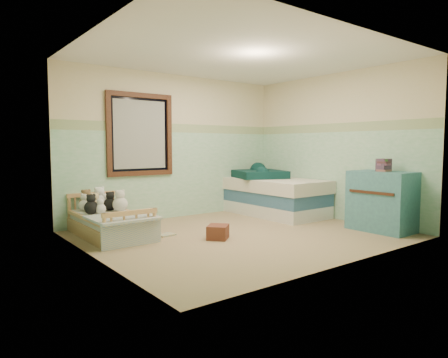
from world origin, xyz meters
TOP-DOWN VIEW (x-y plane):
  - floor at (0.00, 0.00)m, footprint 4.20×3.60m
  - ceiling at (0.00, 0.00)m, footprint 4.20×3.60m
  - wall_back at (0.00, 1.80)m, footprint 4.20×0.04m
  - wall_front at (0.00, -1.80)m, footprint 4.20×0.04m
  - wall_left at (-2.10, 0.00)m, footprint 0.04×3.60m
  - wall_right at (2.10, 0.00)m, footprint 0.04×3.60m
  - wainscot_mint at (0.00, 1.79)m, footprint 4.20×0.01m
  - border_strip at (0.00, 1.79)m, footprint 4.20×0.01m
  - window_frame at (-0.70, 1.76)m, footprint 1.16×0.06m
  - window_blinds at (-0.70, 1.77)m, footprint 0.92×0.01m
  - toddler_bed_frame at (-1.54, 1.05)m, footprint 0.74×1.48m
  - toddler_mattress at (-1.54, 1.05)m, footprint 0.67×1.41m
  - patchwork_quilt at (-1.54, 0.59)m, footprint 0.80×0.74m
  - plush_bed_brown at (-1.69, 1.55)m, footprint 0.21×0.21m
  - plush_bed_white at (-1.49, 1.55)m, footprint 0.23×0.23m
  - plush_bed_tan at (-1.64, 1.33)m, footprint 0.19×0.19m
  - plush_bed_dark at (-1.41, 1.33)m, footprint 0.19×0.19m
  - plush_floor_cream at (-1.71, 1.19)m, footprint 0.25×0.25m
  - plush_floor_tan at (-1.58, 0.80)m, footprint 0.24×0.24m
  - twin_bed_frame at (1.55, 0.97)m, footprint 1.01×2.03m
  - twin_boxspring at (1.55, 0.97)m, footprint 1.01×2.03m
  - twin_mattress at (1.55, 0.97)m, footprint 1.05×2.07m
  - teal_blanket at (1.50, 1.27)m, footprint 1.12×1.15m
  - dresser at (1.81, -1.08)m, footprint 0.55×0.89m
  - book_stack at (1.81, -1.09)m, footprint 0.20×0.16m
  - red_pillow at (-0.44, -0.03)m, footprint 0.40×0.40m
  - floor_book at (-0.90, 0.58)m, footprint 0.24×0.20m
  - extra_plush_0 at (-1.75, 1.16)m, footprint 0.19×0.19m
  - extra_plush_1 at (-1.33, 1.15)m, footprint 0.22×0.22m
  - extra_plush_2 at (-1.72, 1.52)m, footprint 0.18×0.18m
  - extra_plush_3 at (-1.64, 1.11)m, footprint 0.15×0.15m
  - extra_plush_4 at (-1.41, 1.50)m, footprint 0.16×0.16m
  - extra_plush_5 at (-1.67, 1.49)m, footprint 0.15×0.15m

SIDE VIEW (x-z plane):
  - floor at x=0.00m, z-range -0.02..0.00m
  - floor_book at x=-0.90m, z-range 0.00..0.02m
  - red_pillow at x=-0.44m, z-range 0.00..0.19m
  - toddler_bed_frame at x=-1.54m, z-range 0.00..0.19m
  - twin_bed_frame at x=1.55m, z-range 0.00..0.22m
  - plush_floor_tan at x=-1.58m, z-range 0.00..0.24m
  - plush_floor_cream at x=-1.71m, z-range 0.00..0.25m
  - toddler_mattress at x=-1.54m, z-range 0.19..0.31m
  - patchwork_quilt at x=-1.54m, z-range 0.31..0.34m
  - twin_boxspring at x=1.55m, z-range 0.22..0.44m
  - extra_plush_3 at x=-1.64m, z-range 0.31..0.46m
  - extra_plush_5 at x=-1.67m, z-range 0.31..0.46m
  - extra_plush_4 at x=-1.41m, z-range 0.31..0.47m
  - extra_plush_2 at x=-1.72m, z-range 0.31..0.49m
  - plush_bed_tan at x=-1.64m, z-range 0.31..0.50m
  - plush_bed_dark at x=-1.41m, z-range 0.31..0.50m
  - extra_plush_0 at x=-1.75m, z-range 0.31..0.50m
  - plush_bed_brown at x=-1.69m, z-range 0.31..0.52m
  - extra_plush_1 at x=-1.33m, z-range 0.31..0.53m
  - plush_bed_white at x=-1.49m, z-range 0.31..0.54m
  - dresser at x=1.81m, z-range 0.00..0.89m
  - twin_mattress at x=1.55m, z-range 0.44..0.66m
  - teal_blanket at x=1.50m, z-range 0.66..0.80m
  - wainscot_mint at x=0.00m, z-range 0.00..1.50m
  - book_stack at x=1.81m, z-range 0.89..1.08m
  - wall_back at x=0.00m, z-range 0.00..2.50m
  - wall_front at x=0.00m, z-range 0.00..2.50m
  - wall_left at x=-2.10m, z-range 0.00..2.50m
  - wall_right at x=2.10m, z-range 0.00..2.50m
  - window_blinds at x=-0.70m, z-range 0.89..2.01m
  - window_frame at x=-0.70m, z-range 0.77..2.13m
  - border_strip at x=0.00m, z-range 1.50..1.65m
  - ceiling at x=0.00m, z-range 2.50..2.52m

